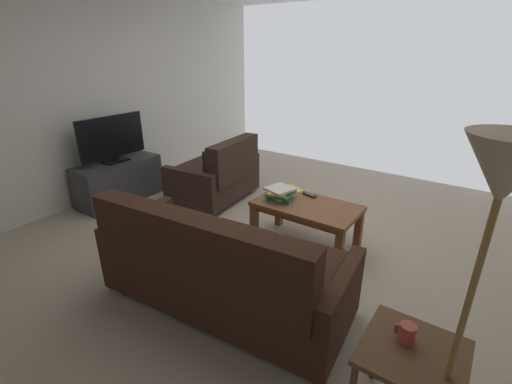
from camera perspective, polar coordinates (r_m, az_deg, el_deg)
ground_plane at (r=3.70m, az=3.99°, el=-8.84°), size 5.49×5.95×0.01m
wall_right at (r=5.17m, az=-23.36°, el=13.94°), size 0.12×5.95×2.62m
sofa_main at (r=2.72m, az=-5.99°, el=-11.97°), size 2.00×0.98×0.91m
loveseat_near at (r=4.68m, az=-6.24°, el=2.82°), size 0.90×1.20×0.85m
coffee_table at (r=3.55m, az=8.20°, el=-3.06°), size 1.02×0.58×0.47m
end_table at (r=2.10m, az=23.92°, el=-24.18°), size 0.48×0.48×0.54m
floor_lamp at (r=1.53m, az=34.44°, el=-1.93°), size 0.31×0.31×1.65m
tv_stand at (r=5.01m, az=-21.42°, el=1.66°), size 0.48×1.11×0.54m
flat_tv at (r=4.85m, az=-22.36°, el=8.06°), size 0.21×0.91×0.59m
coffee_mug at (r=2.04m, az=23.34°, el=-20.33°), size 0.10×0.08×0.10m
book_stack at (r=3.57m, az=3.91°, el=-0.24°), size 0.31×0.33×0.13m
tv_remote at (r=3.71m, az=8.70°, el=-0.49°), size 0.17×0.08×0.02m
loose_magazine at (r=3.82m, az=5.09°, el=0.30°), size 0.32×0.35×0.01m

